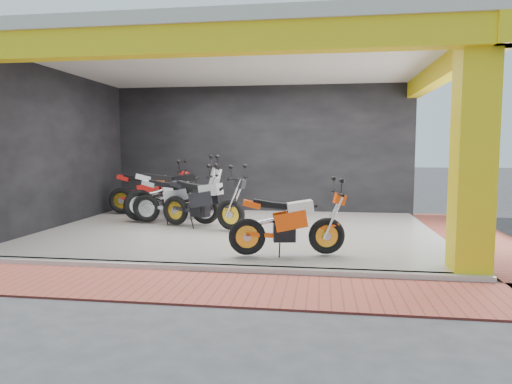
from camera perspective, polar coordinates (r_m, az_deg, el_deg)
ground at (r=7.77m, az=-4.68°, el=-7.92°), size 80.00×80.00×0.00m
showroom_floor at (r=9.68m, az=-2.03°, el=-4.95°), size 8.00×6.00×0.10m
showroom_ceiling at (r=9.69m, az=-2.10°, el=16.16°), size 8.40×6.40×0.20m
back_wall at (r=12.58m, az=0.48°, el=5.21°), size 8.20×0.20×3.50m
left_wall at (r=11.02m, az=-23.61°, el=4.75°), size 0.20×6.20×3.50m
corner_column at (r=6.93m, az=25.52°, el=4.58°), size 0.50×0.50×3.50m
header_beam_front at (r=6.77m, az=-6.90°, el=18.30°), size 8.40×0.30×0.40m
header_beam_right at (r=9.76m, az=22.44°, el=13.91°), size 0.30×6.40×0.40m
floor_kerb at (r=6.80m, az=-6.64°, el=-9.43°), size 8.00×0.20×0.10m
paver_front at (r=6.08m, az=-8.56°, el=-11.57°), size 9.00×1.40×0.03m
paver_right at (r=10.02m, az=26.22°, el=-5.35°), size 1.40×7.00×0.03m
moto_hero at (r=7.30m, az=8.86°, el=-3.26°), size 2.05×1.09×1.19m
moto_row_a at (r=9.35m, az=-3.19°, el=-0.93°), size 2.30×1.45×1.32m
moto_row_b at (r=10.16m, az=-6.37°, el=-0.48°), size 2.17×0.86×1.31m
moto_row_c at (r=11.82m, az=-10.04°, el=0.42°), size 2.26×0.90×1.36m
moto_row_d at (r=11.08m, az=-6.23°, el=0.47°), size 2.58×1.89×1.49m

